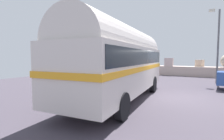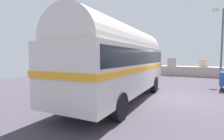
{
  "view_description": "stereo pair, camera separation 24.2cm",
  "coord_description": "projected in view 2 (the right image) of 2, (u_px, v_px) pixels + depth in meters",
  "views": [
    {
      "loc": [
        1.67,
        -9.55,
        2.14
      ],
      "look_at": [
        -2.68,
        -2.18,
        1.51
      ],
      "focal_mm": 27.58,
      "sensor_mm": 36.0,
      "label": 1
    },
    {
      "loc": [
        1.87,
        -9.43,
        2.14
      ],
      "look_at": [
        -2.68,
        -2.18,
        1.51
      ],
      "focal_mm": 27.58,
      "sensor_mm": 36.0,
      "label": 2
    }
  ],
  "objects": [
    {
      "name": "ground",
      "position": [
        177.0,
        98.0,
        9.11
      ],
      "size": [
        32.0,
        26.0,
        0.02
      ],
      "color": "#413A45"
    },
    {
      "name": "lamp_post",
      "position": [
        221.0,
        42.0,
        13.62
      ],
      "size": [
        0.82,
        0.52,
        5.96
      ],
      "color": "#5B5B60",
      "rests_on": "ground"
    },
    {
      "name": "breakwater",
      "position": [
        203.0,
        70.0,
        18.87
      ],
      "size": [
        31.36,
        2.1,
        2.45
      ],
      "color": "#BEA99D",
      "rests_on": "ground"
    },
    {
      "name": "vintage_coach",
      "position": [
        120.0,
        59.0,
        8.44
      ],
      "size": [
        3.31,
        8.79,
        3.7
      ],
      "rotation": [
        0.0,
        0.0,
        0.1
      ],
      "color": "black",
      "rests_on": "ground"
    }
  ]
}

